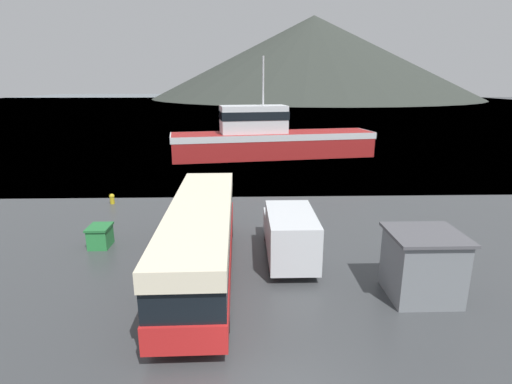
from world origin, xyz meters
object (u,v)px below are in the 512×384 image
(tour_bus, at_px, (201,236))
(small_boat, at_px, (213,142))
(dock_kiosk, at_px, (422,265))
(fishing_boat, at_px, (269,138))
(storage_bin, at_px, (100,236))
(delivery_van, at_px, (289,233))

(tour_bus, xyz_separation_m, small_boat, (-2.25, 35.67, -1.36))
(dock_kiosk, relative_size, small_boat, 0.51)
(tour_bus, relative_size, fishing_boat, 0.54)
(tour_bus, height_order, storage_bin, tour_bus)
(storage_bin, height_order, small_boat, storage_bin)
(tour_bus, bearing_deg, storage_bin, 149.48)
(delivery_van, xyz_separation_m, storage_bin, (-9.30, 1.65, -0.72))
(fishing_boat, height_order, small_boat, fishing_boat)
(tour_bus, xyz_separation_m, fishing_boat, (4.54, 27.31, 0.33))
(delivery_van, height_order, storage_bin, delivery_van)
(storage_bin, bearing_deg, fishing_boat, 67.71)
(delivery_van, bearing_deg, tour_bus, -160.15)
(dock_kiosk, bearing_deg, small_boat, 105.98)
(fishing_boat, bearing_deg, delivery_van, -10.62)
(storage_bin, xyz_separation_m, small_boat, (3.14, 32.60, -0.17))
(tour_bus, bearing_deg, fishing_boat, 79.68)
(tour_bus, xyz_separation_m, dock_kiosk, (8.57, -2.12, -0.44))
(dock_kiosk, xyz_separation_m, small_boat, (-10.82, 37.79, -0.92))
(dock_kiosk, height_order, small_boat, dock_kiosk)
(delivery_van, relative_size, storage_bin, 4.41)
(storage_bin, bearing_deg, tour_bus, -29.64)
(fishing_boat, distance_m, storage_bin, 26.24)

